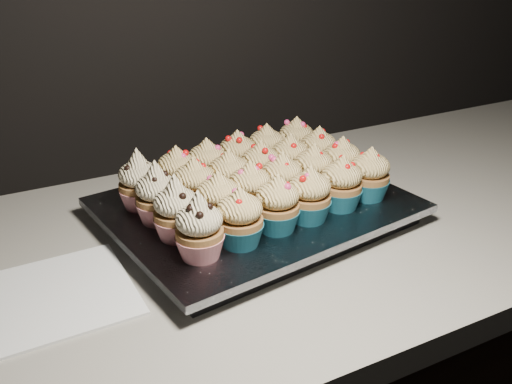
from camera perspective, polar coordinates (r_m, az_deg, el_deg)
worktop at (r=0.96m, az=9.08°, el=-2.28°), size 2.44×0.64×0.04m
napkin at (r=0.76m, az=-19.27°, el=-9.72°), size 0.18×0.18×0.00m
baking_tray at (r=0.89m, az=0.00°, el=-2.28°), size 0.44×0.36×0.02m
foil_lining at (r=0.88m, az=0.00°, el=-1.30°), size 0.48×0.40×0.01m
cupcake_0 at (r=0.72m, az=-5.68°, el=-3.71°), size 0.06×0.06×0.10m
cupcake_1 at (r=0.75m, az=-1.62°, el=-2.70°), size 0.06×0.06×0.08m
cupcake_2 at (r=0.78m, az=2.14°, el=-1.32°), size 0.06×0.06×0.08m
cupcake_3 at (r=0.81m, az=5.36°, el=-0.39°), size 0.06×0.06×0.08m
cupcake_4 at (r=0.85m, az=8.53°, el=0.77°), size 0.06×0.06×0.08m
cupcake_5 at (r=0.89m, az=11.28°, el=1.67°), size 0.06×0.06×0.08m
cupcake_6 at (r=0.77m, az=-7.97°, el=-1.88°), size 0.06×0.06×0.10m
cupcake_7 at (r=0.79m, az=-3.77°, el=-0.96°), size 0.06×0.06×0.08m
cupcake_8 at (r=0.82m, az=-0.59°, el=0.19°), size 0.06×0.06×0.08m
cupcake_9 at (r=0.85m, az=2.61°, el=1.14°), size 0.06×0.06×0.08m
cupcake_10 at (r=0.89m, az=5.73°, el=2.08°), size 0.06×0.06×0.08m
cupcake_11 at (r=0.93m, az=8.53°, el=2.85°), size 0.06×0.06×0.08m
cupcake_12 at (r=0.81m, az=-9.85°, el=-0.36°), size 0.06×0.06×0.10m
cupcake_13 at (r=0.84m, az=-6.18°, el=0.58°), size 0.06×0.06×0.08m
cupcake_14 at (r=0.87m, az=-2.73°, el=1.46°), size 0.06×0.06×0.08m
cupcake_15 at (r=0.90m, az=0.47°, el=2.43°), size 0.06×0.06×0.08m
cupcake_16 at (r=0.93m, az=3.41°, el=3.20°), size 0.06×0.06×0.08m
cupcake_17 at (r=0.97m, az=6.24°, el=3.98°), size 0.06×0.06×0.08m
cupcake_18 at (r=0.86m, az=-11.58°, el=0.96°), size 0.06×0.06×0.10m
cupcake_19 at (r=0.89m, az=-7.87°, el=1.83°), size 0.06×0.06×0.08m
cupcake_20 at (r=0.91m, az=-4.89°, el=2.69°), size 0.06×0.06×0.08m
cupcake_21 at (r=0.94m, az=-1.85°, el=3.58°), size 0.06×0.06×0.08m
cupcake_22 at (r=0.97m, az=1.06°, el=4.29°), size 0.06×0.06×0.08m
cupcake_23 at (r=1.01m, az=4.03°, el=5.04°), size 0.06×0.06×0.08m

